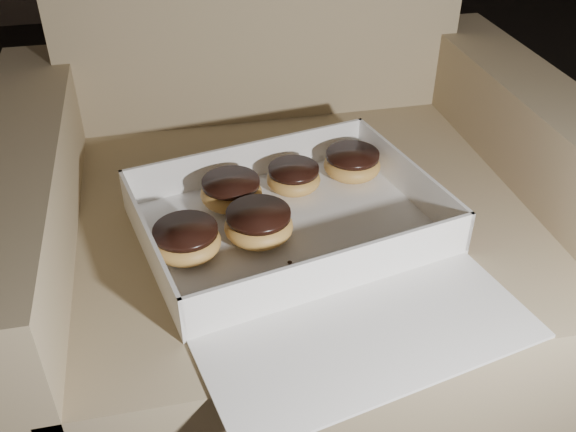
% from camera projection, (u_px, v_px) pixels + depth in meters
% --- Properties ---
extents(floor, '(4.50, 4.50, 0.00)m').
position_uv_depth(floor, '(383.00, 291.00, 1.59)').
color(floor, black).
rests_on(floor, ground).
extents(armchair, '(0.99, 0.84, 1.04)m').
position_uv_depth(armchair, '(291.00, 240.00, 1.22)').
color(armchair, '#988361').
rests_on(armchair, floor).
extents(bakery_box, '(0.54, 0.60, 0.07)m').
position_uv_depth(bakery_box, '(303.00, 239.00, 0.97)').
color(bakery_box, white).
rests_on(bakery_box, armchair).
extents(donut_a, '(0.10, 0.10, 0.05)m').
position_uv_depth(donut_a, '(186.00, 241.00, 0.93)').
color(donut_a, '#D09448').
rests_on(donut_a, bakery_box).
extents(donut_b, '(0.10, 0.10, 0.05)m').
position_uv_depth(donut_b, '(231.00, 192.00, 1.04)').
color(donut_b, '#D09448').
rests_on(donut_b, bakery_box).
extents(donut_c, '(0.09, 0.09, 0.05)m').
position_uv_depth(donut_c, '(294.00, 178.00, 1.08)').
color(donut_c, '#D09448').
rests_on(donut_c, bakery_box).
extents(donut_d, '(0.10, 0.10, 0.05)m').
position_uv_depth(donut_d, '(352.00, 164.00, 1.11)').
color(donut_d, '#D09448').
rests_on(donut_d, bakery_box).
extents(donut_e, '(0.10, 0.10, 0.05)m').
position_uv_depth(donut_e, '(259.00, 225.00, 0.97)').
color(donut_e, '#D09448').
rests_on(donut_e, bakery_box).
extents(crumb_a, '(0.01, 0.01, 0.00)m').
position_uv_depth(crumb_a, '(290.00, 262.00, 0.93)').
color(crumb_a, black).
rests_on(crumb_a, bakery_box).
extents(crumb_b, '(0.01, 0.01, 0.00)m').
position_uv_depth(crumb_b, '(408.00, 249.00, 0.96)').
color(crumb_b, black).
rests_on(crumb_b, bakery_box).
extents(crumb_c, '(0.01, 0.01, 0.00)m').
position_uv_depth(crumb_c, '(351.00, 252.00, 0.95)').
color(crumb_c, black).
rests_on(crumb_c, bakery_box).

